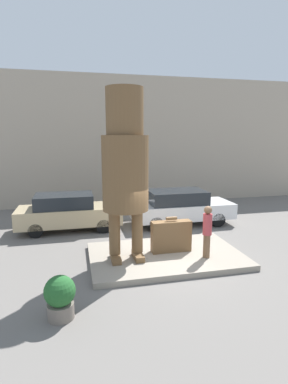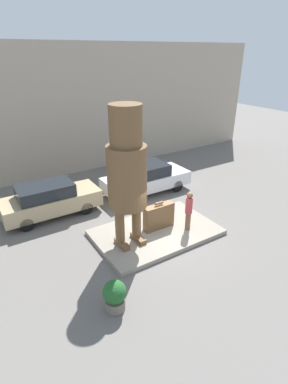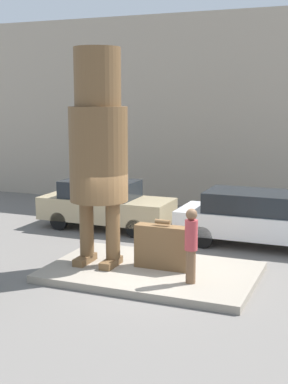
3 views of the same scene
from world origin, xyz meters
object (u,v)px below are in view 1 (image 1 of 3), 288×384
object	(u,v)px
parked_car_tan	(69,212)
tourist	(207,230)
statue_figure	(125,162)
planter_pot	(60,296)
giant_suitcase	(171,236)
parked_car_white	(180,206)

from	to	relation	value
parked_car_tan	tourist	bearing A→B (deg)	-46.01
statue_figure	parked_car_tan	size ratio (longest dim) A/B	1.20
planter_pot	parked_car_tan	bearing A→B (deg)	89.12
statue_figure	giant_suitcase	xyz separation A→B (m)	(1.61, 0.23, -2.58)
parked_car_white	planter_pot	distance (m)	8.31
giant_suitcase	planter_pot	size ratio (longest dim) A/B	1.34
statue_figure	tourist	world-z (taller)	statue_figure
tourist	parked_car_white	bearing A→B (deg)	81.39
giant_suitcase	planter_pot	xyz separation A→B (m)	(-3.58, -2.85, -0.19)
tourist	parked_car_white	world-z (taller)	tourist
parked_car_tan	planter_pot	world-z (taller)	parked_car_tan
parked_car_white	giant_suitcase	bearing A→B (deg)	-114.26
statue_figure	giant_suitcase	bearing A→B (deg)	8.08
tourist	parked_car_tan	xyz separation A→B (m)	(-4.44, 4.60, -0.29)
giant_suitcase	parked_car_white	world-z (taller)	parked_car_white
parked_car_tan	parked_car_white	bearing A→B (deg)	-2.45
giant_suitcase	tourist	world-z (taller)	tourist
tourist	statue_figure	bearing A→B (deg)	168.17
giant_suitcase	parked_car_tan	bearing A→B (deg)	132.19
planter_pot	parked_car_white	bearing A→B (deg)	51.17
statue_figure	giant_suitcase	distance (m)	3.05
parked_car_white	planter_pot	bearing A→B (deg)	-128.83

